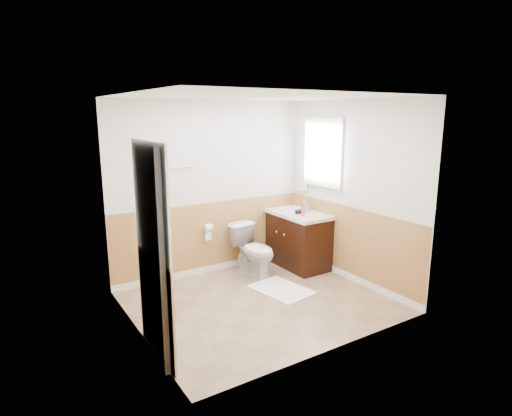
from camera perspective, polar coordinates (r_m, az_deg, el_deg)
floor at (r=5.45m, az=0.53°, el=-12.51°), size 3.00×3.00×0.00m
ceiling at (r=4.94m, az=0.59°, el=14.79°), size 3.00×3.00×0.00m
wall_back at (r=6.16m, az=-6.03°, el=2.60°), size 3.00×0.00×3.00m
wall_front at (r=4.05m, az=10.62°, el=-2.82°), size 3.00×0.00×3.00m
wall_left at (r=4.43m, az=-15.95°, el=-1.74°), size 0.00×3.00×3.00m
wall_right at (r=5.98m, az=12.73°, el=2.06°), size 0.00×3.00×3.00m
wainscot_back at (r=6.32m, az=-5.83°, el=-4.13°), size 3.00×0.00×3.00m
wainscot_front at (r=4.31m, az=10.10°, el=-12.44°), size 3.00×0.00×3.00m
wainscot_left at (r=4.67m, az=-15.25°, el=-10.67°), size 0.00×2.60×2.60m
wainscot_right at (r=6.15m, az=12.32°, el=-4.84°), size 0.00×2.60×2.60m
toilet at (r=6.20m, az=-0.29°, el=-5.68°), size 0.52×0.78×0.74m
bath_mat at (r=5.78m, az=3.45°, el=-10.88°), size 0.67×0.88×0.02m
vanity_cabinet at (r=6.61m, az=5.39°, el=-4.27°), size 0.55×1.10×0.80m
vanity_knob_left at (r=6.32m, az=3.82°, el=-3.62°), size 0.03×0.03×0.03m
vanity_knob_right at (r=6.47m, az=2.77°, el=-3.21°), size 0.03×0.03×0.03m
countertop at (r=6.49m, az=5.40°, el=-0.69°), size 0.60×1.15×0.05m
sink_basin at (r=6.61m, az=4.68°, el=-0.14°), size 0.36×0.36×0.02m
faucet at (r=6.70m, az=5.92°, el=0.55°), size 0.02×0.02×0.14m
lotion_bottle at (r=6.20m, az=6.35°, el=-0.08°), size 0.05×0.05×0.22m
soap_dispenser at (r=6.49m, az=6.69°, el=0.43°), size 0.12×0.12×0.20m
hair_dryer_body at (r=6.35m, az=5.92°, el=-0.46°), size 0.14×0.07×0.07m
hair_dryer_handle at (r=6.37m, az=5.45°, el=-0.68°), size 0.03×0.03×0.07m
mirror_panel at (r=6.73m, az=6.07°, el=6.03°), size 0.02×0.35×0.90m
window_frame at (r=6.32m, az=8.97°, el=7.34°), size 0.04×0.80×1.00m
window_glass at (r=6.33m, az=9.08°, el=7.35°), size 0.01×0.70×0.90m
door at (r=4.11m, az=-12.61°, el=-6.00°), size 0.29×0.78×2.04m
door_frame at (r=4.09m, az=-13.62°, el=-6.03°), size 0.02×0.92×2.10m
door_knob at (r=4.45m, az=-13.30°, el=-5.55°), size 0.06×0.06×0.06m
towel_bar at (r=5.84m, az=-10.74°, el=5.38°), size 0.62×0.02×0.02m
tp_holder_bar at (r=6.17m, az=-6.45°, el=-2.63°), size 0.14×0.02×0.02m
tp_roll at (r=6.17m, az=-6.45°, el=-2.63°), size 0.10×0.11×0.11m
tp_sheet at (r=6.20m, az=-6.42°, el=-3.61°), size 0.10×0.01×0.16m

